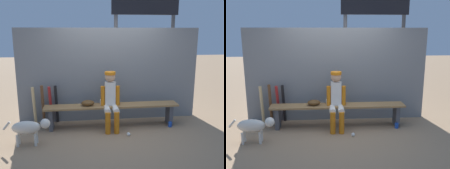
% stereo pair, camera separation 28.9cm
% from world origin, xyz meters
% --- Properties ---
extents(ground_plane, '(30.00, 30.00, 0.00)m').
position_xyz_m(ground_plane, '(0.00, 0.00, 0.00)').
color(ground_plane, '#937556').
extents(chainlink_fence, '(4.13, 0.03, 2.13)m').
position_xyz_m(chainlink_fence, '(0.00, 0.46, 1.06)').
color(chainlink_fence, slate).
rests_on(chainlink_fence, ground_plane).
extents(dugout_bench, '(2.89, 0.36, 0.49)m').
position_xyz_m(dugout_bench, '(0.00, 0.00, 0.39)').
color(dugout_bench, olive).
rests_on(dugout_bench, ground_plane).
extents(player_seated, '(0.41, 0.55, 1.22)m').
position_xyz_m(player_seated, '(-0.04, -0.11, 0.67)').
color(player_seated, silver).
rests_on(player_seated, ground_plane).
extents(baseball_glove, '(0.28, 0.20, 0.12)m').
position_xyz_m(baseball_glove, '(-0.52, 0.00, 0.55)').
color(baseball_glove, '#593819').
rests_on(baseball_glove, dugout_bench).
extents(bat_aluminum_black, '(0.07, 0.23, 0.89)m').
position_xyz_m(bat_aluminum_black, '(-1.21, 0.35, 0.45)').
color(bat_aluminum_black, black).
rests_on(bat_aluminum_black, ground_plane).
extents(bat_aluminum_red, '(0.09, 0.20, 0.87)m').
position_xyz_m(bat_aluminum_red, '(-1.34, 0.33, 0.44)').
color(bat_aluminum_red, '#B22323').
rests_on(bat_aluminum_red, ground_plane).
extents(bat_wood_dark, '(0.06, 0.16, 0.91)m').
position_xyz_m(bat_wood_dark, '(-1.50, 0.30, 0.45)').
color(bat_wood_dark, brown).
rests_on(bat_wood_dark, ground_plane).
extents(bat_wood_natural, '(0.09, 0.14, 0.87)m').
position_xyz_m(bat_wood_natural, '(-1.69, 0.29, 0.44)').
color(bat_wood_natural, tan).
rests_on(bat_wood_natural, ground_plane).
extents(baseball, '(0.07, 0.07, 0.07)m').
position_xyz_m(baseball, '(0.26, -0.54, 0.04)').
color(baseball, white).
rests_on(baseball, ground_plane).
extents(cup_on_ground, '(0.08, 0.08, 0.11)m').
position_xyz_m(cup_on_ground, '(1.26, -0.18, 0.06)').
color(cup_on_ground, '#1E47AD').
rests_on(cup_on_ground, ground_plane).
extents(cup_on_bench, '(0.08, 0.08, 0.11)m').
position_xyz_m(cup_on_bench, '(-0.22, 0.06, 0.55)').
color(cup_on_bench, silver).
rests_on(cup_on_bench, dugout_bench).
extents(scoreboard, '(2.08, 0.27, 3.63)m').
position_xyz_m(scoreboard, '(1.14, 1.57, 2.53)').
color(scoreboard, '#3F3F42').
rests_on(scoreboard, ground_plane).
extents(dog, '(0.84, 0.20, 0.49)m').
position_xyz_m(dog, '(-1.60, -0.69, 0.34)').
color(dog, beige).
rests_on(dog, ground_plane).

